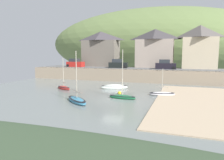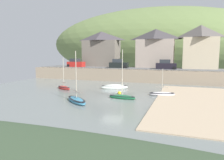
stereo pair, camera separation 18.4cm
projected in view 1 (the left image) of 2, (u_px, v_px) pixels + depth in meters
ground at (89, 126)px, 16.28m from camera, size 48.00×41.00×0.61m
quay_seawall at (141, 75)px, 41.96m from camera, size 48.00×9.40×2.40m
hillside_backdrop at (155, 44)px, 77.09m from camera, size 80.00×44.00×25.05m
waterfront_building_left at (101, 49)px, 52.21m from camera, size 8.83×4.96×8.48m
waterfront_building_centre at (155, 48)px, 47.95m from camera, size 8.48×5.03×8.61m
waterfront_building_right at (200, 46)px, 44.90m from camera, size 7.13×5.64×9.11m
fishing_boat_green at (114, 87)px, 33.75m from camera, size 4.34×2.51×0.93m
sailboat_blue_trim at (77, 100)px, 24.58m from camera, size 4.22×3.85×6.11m
rowboat_small_beached at (64, 88)px, 33.28m from camera, size 3.12×2.13×5.10m
dinghy_open_wooden at (162, 94)px, 28.64m from camera, size 3.67×2.15×3.74m
sailboat_nearest_shore at (122, 97)px, 26.54m from camera, size 3.57×1.23×6.29m
parked_car_near_slipway at (75, 63)px, 49.96m from camera, size 4.19×1.93×1.95m
parked_car_by_wall at (118, 64)px, 46.55m from camera, size 4.22×2.01×1.95m
parked_car_end_of_row at (165, 65)px, 43.28m from camera, size 4.18×1.91×1.95m
mooring_buoy at (120, 93)px, 29.56m from camera, size 0.49×0.49×0.49m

